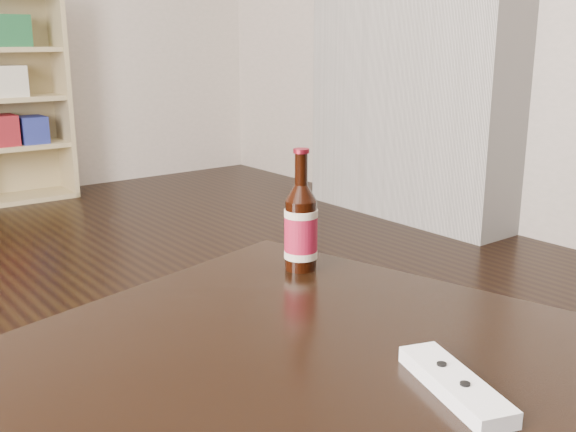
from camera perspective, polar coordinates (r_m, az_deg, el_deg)
bookshelf at (r=4.21m, az=-22.81°, el=9.48°), size 0.64×0.31×1.18m
beer_bottle at (r=1.23m, az=1.10°, el=-1.00°), size 0.07×0.07×0.23m
remote at (r=0.86m, az=13.93°, el=-13.67°), size 0.11×0.20×0.02m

